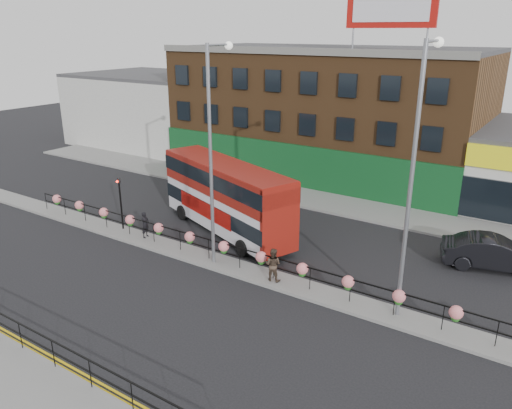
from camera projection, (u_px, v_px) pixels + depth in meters
The scene contains 18 objects.
ground at pixel (224, 266), 25.95m from camera, with size 120.00×120.00×0.00m, color black.
south_pavement at pixel (6, 399), 16.50m from camera, with size 60.00×4.00×0.15m, color gray.
north_pavement at pixel (326, 202), 35.36m from camera, with size 60.00×4.00×0.15m, color gray.
median at pixel (224, 264), 25.93m from camera, with size 60.00×1.60×0.15m, color gray.
yellow_line_inner at pixel (65, 364), 18.33m from camera, with size 60.00×0.10×0.01m, color gold.
yellow_line_outer at pixel (61, 366), 18.19m from camera, with size 60.00×0.10×0.01m, color gold.
brick_building at pixel (328, 111), 42.03m from camera, with size 25.00×12.21×10.30m.
warehouse_west at pixel (155, 109), 53.11m from camera, with size 15.50×12.00×7.30m.
billboard at pixel (391, 4), 32.05m from camera, with size 6.00×0.29×4.40m.
median_railing at pixel (224, 247), 25.61m from camera, with size 30.04×0.56×1.23m.
south_railing at pixel (19, 330), 18.74m from camera, with size 20.04×0.05×1.12m.
double_decker_bus at pixel (226, 191), 29.39m from camera, with size 10.78×6.05×4.28m.
car at pixel (494, 253), 25.44m from camera, with size 5.39×3.22×1.68m, color black.
pedestrian_a at pixel (145, 225), 28.90m from camera, with size 0.46×0.62×1.56m, color black.
pedestrian_b at pixel (273, 265), 23.88m from camera, with size 0.90×0.75×1.66m, color #413227.
lamp_column_west at pixel (214, 138), 24.13m from camera, with size 0.39×1.92×10.94m.
lamp_column_east at pixel (415, 161), 19.29m from camera, with size 0.40×1.97×11.21m.
traffic_light_median at pixel (120, 192), 29.62m from camera, with size 0.15×0.28×3.65m.
Camera 1 is at (14.34, -18.60, 11.62)m, focal length 35.00 mm.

